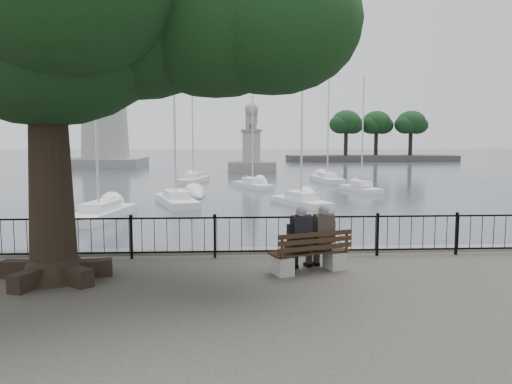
{
  "coord_description": "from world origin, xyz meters",
  "views": [
    {
      "loc": [
        -0.65,
        -9.43,
        2.85
      ],
      "look_at": [
        0.0,
        2.5,
        1.6
      ],
      "focal_mm": 35.0,
      "sensor_mm": 36.0,
      "label": 1
    }
  ],
  "objects": [
    {
      "name": "sailboat_f",
      "position": [
        1.25,
        30.71,
        -0.67
      ],
      "size": [
        3.18,
        5.17,
        10.98
      ],
      "color": "white",
      "rests_on": "ground"
    },
    {
      "name": "bench",
      "position": [
        1.09,
        1.04,
        0.32
      ],
      "size": [
        1.83,
        1.09,
        0.93
      ],
      "color": "gray",
      "rests_on": "ground"
    },
    {
      "name": "lion_monument",
      "position": [
        2.0,
        49.94,
        1.05
      ],
      "size": [
        5.53,
        5.53,
        8.28
      ],
      "color": "slate",
      "rests_on": "ground"
    },
    {
      "name": "person_right",
      "position": [
        1.34,
        1.23,
        0.68
      ],
      "size": [
        0.59,
        0.8,
        1.47
      ],
      "color": "black",
      "rests_on": "ground"
    },
    {
      "name": "sailboat_g",
      "position": [
        8.38,
        36.14,
        -0.67
      ],
      "size": [
        2.33,
        6.11,
        11.8
      ],
      "color": "white",
      "rests_on": "ground"
    },
    {
      "name": "sailboat_c",
      "position": [
        3.56,
        19.63,
        -0.69
      ],
      "size": [
        3.31,
        5.19,
        10.26
      ],
      "color": "white",
      "rests_on": "ground"
    },
    {
      "name": "sailboat_b",
      "position": [
        -3.81,
        20.43,
        -0.65
      ],
      "size": [
        3.29,
        6.13,
        12.56
      ],
      "color": "white",
      "rests_on": "ground"
    },
    {
      "name": "person_left",
      "position": [
        0.83,
        1.05,
        0.68
      ],
      "size": [
        0.59,
        0.8,
        1.47
      ],
      "color": "black",
      "rests_on": "ground"
    },
    {
      "name": "sailboat_a",
      "position": [
        -6.95,
        15.1,
        -0.68
      ],
      "size": [
        2.6,
        5.98,
        11.25
      ],
      "color": "white",
      "rests_on": "ground"
    },
    {
      "name": "railing",
      "position": [
        0.0,
        2.5,
        0.56
      ],
      "size": [
        22.06,
        0.06,
        1.0
      ],
      "color": "black",
      "rests_on": "ground"
    },
    {
      "name": "far_shore",
      "position": [
        25.54,
        79.46,
        3.0
      ],
      "size": [
        30.0,
        8.6,
        9.18
      ],
      "color": "#36332D",
      "rests_on": "ground"
    },
    {
      "name": "tree",
      "position": [
        -3.47,
        0.94,
        5.48
      ],
      "size": [
        10.2,
        7.12,
        8.33
      ],
      "color": "black",
      "rests_on": "ground"
    },
    {
      "name": "sailboat_h",
      "position": [
        -3.9,
        36.22,
        -0.63
      ],
      "size": [
        2.76,
        5.89,
        13.01
      ],
      "color": "white",
      "rests_on": "ground"
    },
    {
      "name": "sailboat_d",
      "position": [
        9.22,
        27.32,
        -0.71
      ],
      "size": [
        2.36,
        4.85,
        8.65
      ],
      "color": "white",
      "rests_on": "ground"
    },
    {
      "name": "lighthouse",
      "position": [
        -18.0,
        62.0,
        12.4
      ],
      "size": [
        10.4,
        10.4,
        31.7
      ],
      "color": "slate",
      "rests_on": "ground"
    },
    {
      "name": "harbor",
      "position": [
        0.0,
        3.0,
        -0.5
      ],
      "size": [
        260.0,
        260.0,
        1.2
      ],
      "color": "slate",
      "rests_on": "ground"
    }
  ]
}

